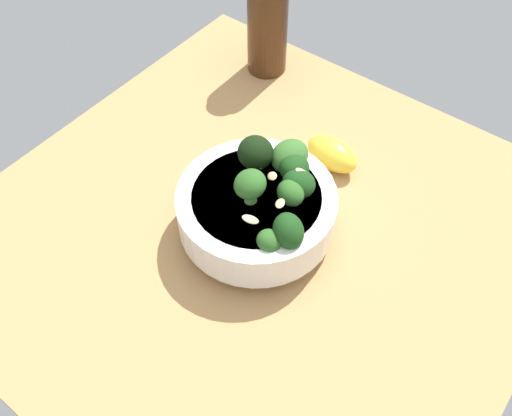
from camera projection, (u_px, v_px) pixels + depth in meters
ground_plane at (260, 236)px, 68.49cm from camera, size 62.57×62.57×3.77cm
bowl_of_broccoli at (260, 204)px, 63.42cm from camera, size 17.78×17.90×11.28cm
lemon_wedge at (332, 154)px, 71.66cm from camera, size 7.53×4.69×3.95cm
bottle_tall at (267, 20)px, 79.29cm from camera, size 5.72×5.72×17.05cm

